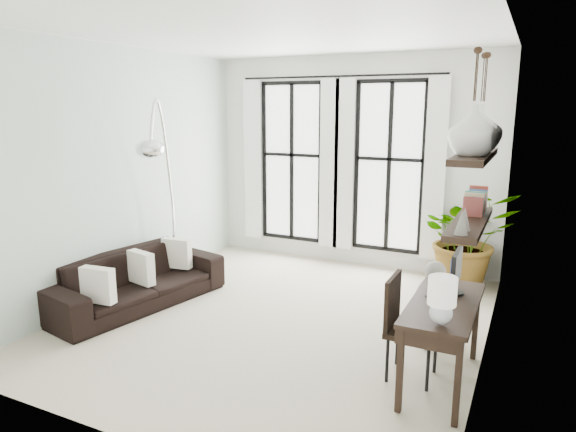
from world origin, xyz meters
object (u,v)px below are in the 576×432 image
Objects in this scene: plant at (467,238)px; buddha at (434,303)px; sofa at (136,280)px; arc_lamp at (160,147)px; desk_chair at (404,320)px; desk at (442,310)px.

buddha is (-0.11, -1.73, -0.34)m from plant.
sofa is 1.68m from arc_lamp.
desk_chair reaches higher than buddha.
buddha is (0.08, 1.08, -0.20)m from desk_chair.
sofa is at bearing -166.94° from buddha.
plant reaches higher than sofa.
sofa is 1.65× the size of plant.
sofa is at bearing -102.40° from arc_lamp.
desk is 1.39× the size of desk_chair.
plant is 0.54× the size of arc_lamp.
arc_lamp reaches higher than desk.
desk_chair is (-0.19, -2.81, -0.14)m from plant.
desk_chair is 3.66m from arc_lamp.
desk reaches higher than buddha.
plant is 1.44× the size of desk_chair.
desk_chair is at bearing -94.22° from buddha.
desk is 0.39m from desk_chair.
desk is at bearing -77.14° from buddha.
plant is at bearing 92.88° from desk.
buddha is at bearing 5.70° from arc_lamp.
buddha is (3.38, 0.34, -1.60)m from arc_lamp.
buddha is at bearing 102.86° from desk.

